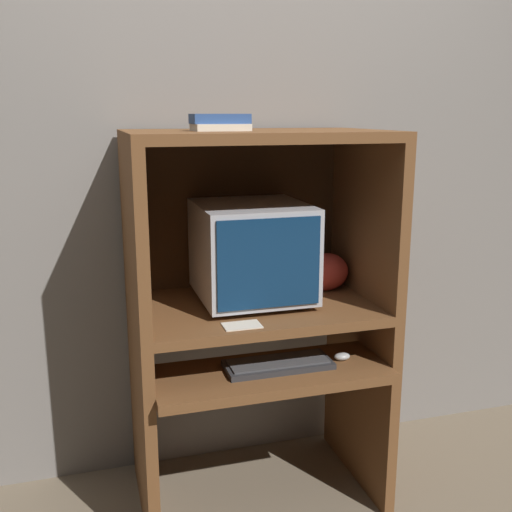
{
  "coord_description": "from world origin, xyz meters",
  "views": [
    {
      "loc": [
        -0.6,
        -1.75,
        1.49
      ],
      "look_at": [
        -0.0,
        0.29,
        0.98
      ],
      "focal_mm": 42.0,
      "sensor_mm": 36.0,
      "label": 1
    }
  ],
  "objects_px": {
    "crt_monitor": "(252,251)",
    "snack_bag": "(326,272)",
    "book_stack": "(220,123)",
    "mouse": "(342,356)",
    "keyboard": "(278,364)"
  },
  "relations": [
    {
      "from": "mouse",
      "to": "snack_bag",
      "type": "bearing_deg",
      "value": 81.47
    },
    {
      "from": "crt_monitor",
      "to": "mouse",
      "type": "height_order",
      "value": "crt_monitor"
    },
    {
      "from": "crt_monitor",
      "to": "book_stack",
      "type": "height_order",
      "value": "book_stack"
    },
    {
      "from": "crt_monitor",
      "to": "snack_bag",
      "type": "bearing_deg",
      "value": 7.81
    },
    {
      "from": "keyboard",
      "to": "mouse",
      "type": "distance_m",
      "value": 0.24
    },
    {
      "from": "crt_monitor",
      "to": "keyboard",
      "type": "height_order",
      "value": "crt_monitor"
    },
    {
      "from": "crt_monitor",
      "to": "book_stack",
      "type": "xyz_separation_m",
      "value": [
        -0.13,
        -0.06,
        0.47
      ]
    },
    {
      "from": "mouse",
      "to": "book_stack",
      "type": "relative_size",
      "value": 0.31
    },
    {
      "from": "crt_monitor",
      "to": "snack_bag",
      "type": "height_order",
      "value": "crt_monitor"
    },
    {
      "from": "book_stack",
      "to": "snack_bag",
      "type": "bearing_deg",
      "value": 12.78
    },
    {
      "from": "mouse",
      "to": "crt_monitor",
      "type": "bearing_deg",
      "value": 142.19
    },
    {
      "from": "crt_monitor",
      "to": "keyboard",
      "type": "bearing_deg",
      "value": -80.54
    },
    {
      "from": "crt_monitor",
      "to": "mouse",
      "type": "relative_size",
      "value": 7.28
    },
    {
      "from": "book_stack",
      "to": "crt_monitor",
      "type": "bearing_deg",
      "value": 24.17
    },
    {
      "from": "mouse",
      "to": "book_stack",
      "type": "xyz_separation_m",
      "value": [
        -0.41,
        0.16,
        0.83
      ]
    }
  ]
}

